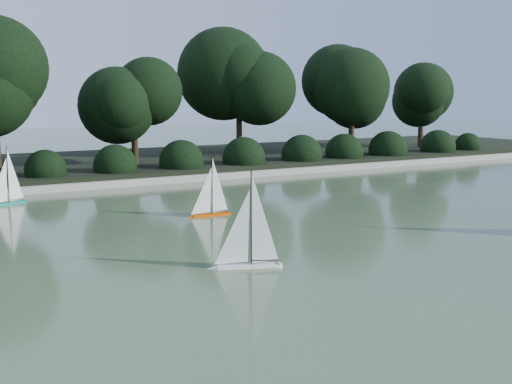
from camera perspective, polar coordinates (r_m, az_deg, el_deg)
ground at (r=9.44m, az=7.61°, el=-6.13°), size 80.00×80.00×0.00m
pond_coping at (r=17.28m, az=-11.07°, el=0.84°), size 40.00×0.35×0.18m
far_bank at (r=21.07m, az=-14.71°, el=2.26°), size 40.00×8.00×0.30m
tree_line at (r=19.84m, az=-10.27°, el=9.24°), size 26.31×3.93×4.39m
shrub_hedge at (r=18.09m, az=-12.05°, el=2.30°), size 29.10×1.10×1.10m
sailboat_white_a at (r=8.97m, az=-1.21°, el=-5.32°), size 1.04×0.55×1.47m
sailboat_orange at (r=12.78m, az=-4.36°, el=-1.25°), size 0.94×0.22×1.28m
sailboat_teal at (r=15.07m, az=-21.48°, el=-0.27°), size 0.97×0.50×1.36m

